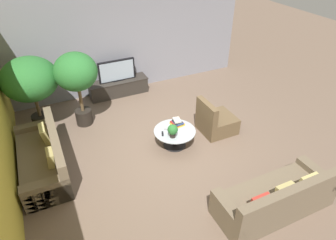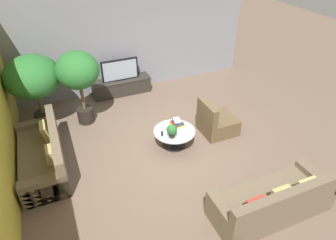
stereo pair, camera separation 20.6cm
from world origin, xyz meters
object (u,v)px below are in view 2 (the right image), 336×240
coffee_table (174,135)px  couch_near_entry (273,202)px  potted_plant_tabletop (172,130)px  armchair_wicker (216,123)px  media_console (121,86)px  couch_by_wall (44,155)px  potted_palm_tall (33,78)px  potted_palm_corner (78,74)px  television (120,70)px

coffee_table → couch_near_entry: 2.53m
potted_plant_tabletop → armchair_wicker: bearing=11.6°
media_console → coffee_table: 2.89m
coffee_table → couch_by_wall: bearing=171.2°
potted_palm_tall → media_console: bearing=19.3°
couch_by_wall → couch_near_entry: same height
potted_palm_tall → potted_palm_corner: potted_palm_corner is taller
potted_palm_tall → potted_palm_corner: 1.04m
potted_palm_corner → coffee_table: bearing=-46.8°
couch_by_wall → armchair_wicker: size_ratio=2.52×
couch_by_wall → potted_palm_corner: bearing=141.0°
armchair_wicker → potted_palm_corner: potted_palm_corner is taller
couch_by_wall → potted_palm_tall: bearing=176.5°
couch_by_wall → couch_near_entry: 4.54m
couch_near_entry → potted_palm_corner: bearing=-59.6°
media_console → potted_palm_tall: (-2.23, -0.78, 1.03)m
television → coffee_table: bearing=-81.5°
couch_by_wall → potted_palm_corner: size_ratio=1.16×
couch_by_wall → potted_palm_tall: potted_palm_tall is taller
couch_near_entry → armchair_wicker: bearing=-98.2°
potted_palm_corner → potted_plant_tabletop: bearing=-52.0°
television → potted_palm_tall: bearing=-160.7°
coffee_table → potted_palm_corner: 2.66m
armchair_wicker → potted_palm_tall: bearing=62.2°
media_console → potted_plant_tabletop: 3.08m
coffee_table → potted_palm_corner: potted_palm_corner is taller
couch_near_entry → potted_palm_tall: (-3.44, 4.49, 0.98)m
media_console → couch_near_entry: (1.21, -5.27, 0.05)m
potted_palm_corner → media_console: bearing=41.1°
television → coffee_table: 2.93m
media_console → coffee_table: (0.43, -2.86, 0.05)m
couch_near_entry → couch_by_wall: bearing=-38.7°
potted_palm_tall → couch_by_wall: bearing=-93.5°
television → potted_palm_tall: size_ratio=0.58×
television → coffee_table: size_ratio=1.13×
couch_by_wall → potted_palm_tall: 1.93m
media_console → potted_palm_tall: bearing=-160.7°
television → couch_near_entry: size_ratio=0.49×
potted_palm_tall → coffee_table: bearing=-38.1°
television → couch_by_wall: size_ratio=0.49×
couch_by_wall → armchair_wicker: 3.91m
television → armchair_wicker: television is taller
coffee_table → potted_plant_tabletop: (-0.14, -0.18, 0.30)m
armchair_wicker → potted_plant_tabletop: 1.34m
potted_palm_tall → potted_plant_tabletop: bearing=-42.0°
coffee_table → potted_plant_tabletop: 0.38m
television → armchair_wicker: (1.57, -2.78, -0.48)m
couch_by_wall → potted_plant_tabletop: (2.62, -0.61, 0.30)m
media_console → potted_palm_tall: 2.58m
couch_near_entry → potted_palm_tall: bearing=-52.5°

